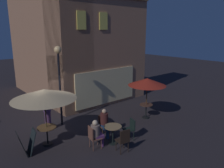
# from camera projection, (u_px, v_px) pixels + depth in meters

# --- Properties ---
(ground_plane) EXTENTS (60.00, 60.00, 0.00)m
(ground_plane) POSITION_uv_depth(u_px,v_px,m) (56.00, 130.00, 10.16)
(ground_plane) COLOR #262124
(cafe_building) EXTENTS (6.35, 8.66, 7.49)m
(cafe_building) POSITION_uv_depth(u_px,v_px,m) (68.00, 44.00, 14.19)
(cafe_building) COLOR #A67355
(cafe_building) RESTS_ON ground
(street_lamp_near_corner) EXTENTS (0.35, 0.35, 3.89)m
(street_lamp_near_corner) POSITION_uv_depth(u_px,v_px,m) (59.00, 68.00, 10.14)
(street_lamp_near_corner) COLOR black
(street_lamp_near_corner) RESTS_ON ground
(menu_sandwich_board) EXTENTS (0.72, 0.63, 0.93)m
(menu_sandwich_board) POSITION_uv_depth(u_px,v_px,m) (27.00, 143.00, 8.07)
(menu_sandwich_board) COLOR black
(menu_sandwich_board) RESTS_ON ground
(cafe_table_0) EXTENTS (0.69, 0.69, 0.76)m
(cafe_table_0) POSITION_uv_depth(u_px,v_px,m) (146.00, 108.00, 11.52)
(cafe_table_0) COLOR black
(cafe_table_0) RESTS_ON ground
(cafe_table_1) EXTENTS (0.77, 0.77, 0.78)m
(cafe_table_1) POSITION_uv_depth(u_px,v_px,m) (47.00, 131.00, 8.77)
(cafe_table_1) COLOR black
(cafe_table_1) RESTS_ON ground
(cafe_table_2) EXTENTS (0.73, 0.73, 0.77)m
(cafe_table_2) POSITION_uv_depth(u_px,v_px,m) (113.00, 131.00, 8.87)
(cafe_table_2) COLOR black
(cafe_table_2) RESTS_ON ground
(patio_umbrella_0) EXTENTS (1.97, 1.97, 2.18)m
(patio_umbrella_0) POSITION_uv_depth(u_px,v_px,m) (147.00, 82.00, 11.18)
(patio_umbrella_0) COLOR black
(patio_umbrella_0) RESTS_ON ground
(patio_umbrella_1) EXTENTS (2.53, 2.53, 2.36)m
(patio_umbrella_1) POSITION_uv_depth(u_px,v_px,m) (44.00, 94.00, 8.39)
(patio_umbrella_1) COLOR black
(patio_umbrella_1) RESTS_ON ground
(cafe_chair_0) EXTENTS (0.51, 0.51, 0.94)m
(cafe_chair_0) POSITION_uv_depth(u_px,v_px,m) (93.00, 136.00, 8.45)
(cafe_chair_0) COLOR brown
(cafe_chair_0) RESTS_ON ground
(cafe_chair_1) EXTENTS (0.50, 0.50, 0.97)m
(cafe_chair_1) POSITION_uv_depth(u_px,v_px,m) (124.00, 139.00, 8.17)
(cafe_chair_1) COLOR black
(cafe_chair_1) RESTS_ON ground
(cafe_chair_2) EXTENTS (0.52, 0.52, 0.92)m
(cafe_chair_2) POSITION_uv_depth(u_px,v_px,m) (130.00, 127.00, 9.18)
(cafe_chair_2) COLOR black
(cafe_chair_2) RESTS_ON ground
(cafe_chair_3) EXTENTS (0.49, 0.49, 0.94)m
(cafe_chair_3) POSITION_uv_depth(u_px,v_px,m) (103.00, 123.00, 9.61)
(cafe_chair_3) COLOR #513428
(cafe_chair_3) RESTS_ON ground
(patron_seated_0) EXTENTS (0.54, 0.42, 1.19)m
(patron_seated_0) POSITION_uv_depth(u_px,v_px,m) (96.00, 132.00, 8.49)
(patron_seated_0) COLOR #5C2F63
(patron_seated_0) RESTS_ON ground
(patron_seated_1) EXTENTS (0.41, 0.54, 1.26)m
(patron_seated_1) POSITION_uv_depth(u_px,v_px,m) (105.00, 121.00, 9.45)
(patron_seated_1) COLOR navy
(patron_seated_1) RESTS_ON ground
(patron_standing_2) EXTENTS (0.34, 0.34, 1.76)m
(patron_standing_2) POSITION_uv_depth(u_px,v_px,m) (47.00, 112.00, 10.02)
(patron_standing_2) COLOR #603960
(patron_standing_2) RESTS_ON ground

